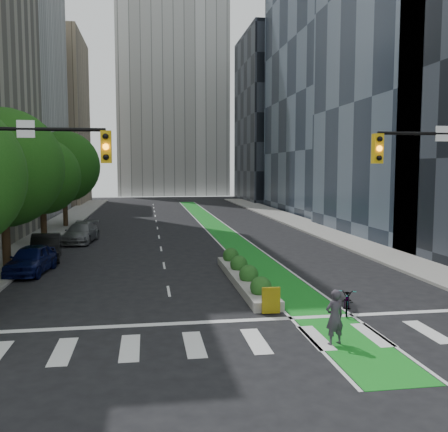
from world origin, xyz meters
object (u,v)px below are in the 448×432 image
object	(u,v)px
median_planter	(244,276)
parked_car_left_far	(81,233)
bicycle	(348,300)
parked_car_left_near	(31,259)
parked_car_left_mid	(46,247)
cyclist	(335,317)

from	to	relation	value
median_planter	parked_car_left_far	world-z (taller)	parked_car_left_far
parked_car_left_far	bicycle	bearing A→B (deg)	-52.20
parked_car_left_near	parked_car_left_far	bearing A→B (deg)	90.52
median_planter	parked_car_left_far	distance (m)	17.70
parked_car_left_far	median_planter	bearing A→B (deg)	-51.24
bicycle	parked_car_left_mid	bearing A→B (deg)	160.18
cyclist	parked_car_left_near	distance (m)	17.33
bicycle	parked_car_left_far	distance (m)	23.87
median_planter	parked_car_left_near	bearing A→B (deg)	159.98
cyclist	parked_car_left_mid	bearing A→B (deg)	-68.35
parked_car_left_near	parked_car_left_far	world-z (taller)	parked_car_left_near
median_planter	parked_car_left_mid	bearing A→B (deg)	143.85
cyclist	parked_car_left_mid	size ratio (longest dim) A/B	0.38
median_planter	parked_car_left_near	distance (m)	11.39
bicycle	parked_car_left_near	distance (m)	16.57
cyclist	parked_car_left_near	bearing A→B (deg)	-60.77
bicycle	parked_car_left_mid	world-z (taller)	parked_car_left_mid
median_planter	bicycle	size ratio (longest dim) A/B	5.53
parked_car_left_near	parked_car_left_mid	xyz separation A→B (m)	(0.00, 3.92, 0.02)
bicycle	cyclist	distance (m)	3.79
cyclist	parked_car_left_mid	world-z (taller)	cyclist
cyclist	parked_car_left_near	world-z (taller)	cyclist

